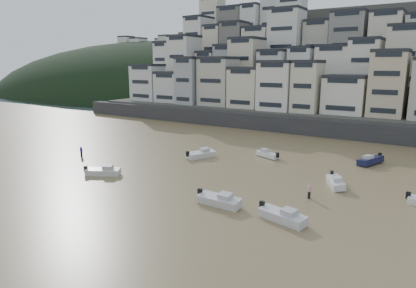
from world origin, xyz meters
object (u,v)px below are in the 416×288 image
Objects in this scene: boat_e at (336,181)px; person_blue at (81,152)px; boat_i at (371,159)px; boat_j at (103,170)px; boat_b at (283,214)px; boat_h at (268,153)px; boat_a at (219,199)px; person_pink at (309,191)px; boat_f at (201,153)px.

boat_e is 39.19m from person_blue.
boat_i is 1.09× the size of boat_j.
boat_b is (-3.29, -26.76, -0.02)m from boat_i.
boat_h is (-13.04, 8.94, -0.05)m from boat_e.
boat_e reaches higher than boat_h.
boat_j is at bearing 179.20° from boat_a.
boat_a is at bearing -135.18° from person_pink.
person_blue is (-16.65, -10.06, 0.14)m from boat_f.
person_pink reaches higher than boat_h.
boat_e is 0.93× the size of boat_b.
boat_j is 2.89× the size of person_blue.
boat_b is 3.05× the size of person_pink.
boat_e is 0.92× the size of boat_f.
boat_i is 25.85m from boat_f.
boat_e is 1.07× the size of boat_h.
person_blue is at bearing -177.87° from person_pink.
boat_j is at bearing -28.75° from boat_i.
boat_e is at bearing 97.61° from boat_b.
boat_a is at bearing -167.21° from boat_b.
boat_e is at bearing 12.74° from boat_i.
boat_a is (-10.47, -26.56, -0.01)m from boat_i.
boat_j is at bearing -167.90° from boat_b.
boat_i reaches higher than boat_a.
boat_i is at bearing 27.15° from person_blue.
boat_h is 0.87× the size of boat_b.
person_pink reaches higher than boat_e.
boat_i is at bearing 97.32° from boat_b.
person_blue is at bearing -42.81° from boat_i.
boat_a is at bearing -1.48° from boat_i.
boat_e is at bearing 58.02° from boat_a.
person_blue reaches higher than boat_i.
boat_f is at bearing 157.02° from person_pink.
boat_a is 3.08× the size of person_blue.
person_pink reaches higher than boat_a.
person_blue is (-29.77, 5.92, 0.14)m from boat_a.
boat_b is 0.99× the size of boat_f.
boat_f is at bearing 155.78° from boat_b.
boat_e is 15.80m from boat_a.
person_pink is at bearing -40.05° from boat_e.
boat_a is 20.68m from boat_f.
person_pink is (-1.40, -5.84, 0.20)m from boat_e.
person_blue is (-10.85, 5.10, 0.18)m from boat_j.
boat_h is 2.65× the size of person_blue.
boat_f is (5.80, 15.16, 0.04)m from boat_j.
person_blue is at bearing -105.92° from boat_e.
boat_j is at bearing -166.13° from person_pink.
boat_a is 7.19m from boat_b.
person_blue is 37.14m from person_pink.
boat_i reaches higher than boat_j.
person_blue is (-38.52, -7.22, 0.20)m from boat_e.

